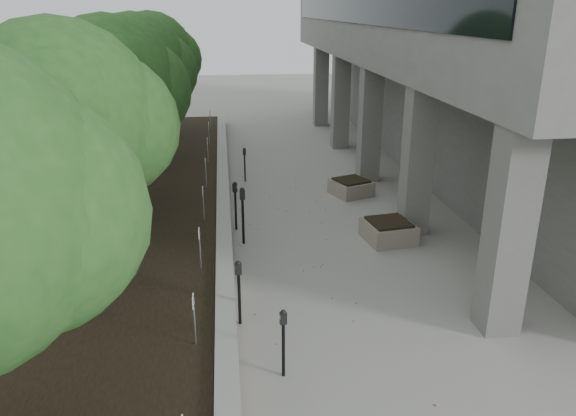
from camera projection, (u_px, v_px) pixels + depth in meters
ground at (334, 371)px, 9.54m from camera, size 90.00×90.00×0.00m
retaining_wall at (223, 196)px, 17.65m from camera, size 0.39×26.00×0.50m
planting_bed at (105, 202)px, 17.27m from camera, size 7.00×26.00×0.40m
crabapple_tree_2 at (66, 160)px, 10.75m from camera, size 4.60×4.00×5.44m
crabapple_tree_3 at (112, 114)px, 15.41m from camera, size 4.60×4.00×5.44m
crabapple_tree_4 at (137, 89)px, 20.08m from camera, size 4.60×4.00×5.44m
crabapple_tree_5 at (152, 74)px, 24.75m from camera, size 4.60×4.00×5.44m
parking_sign_2 at (194, 320)px, 9.45m from camera, size 0.04×0.22×0.96m
parking_sign_3 at (200, 249)px, 12.25m from camera, size 0.04×0.22×0.96m
parking_sign_4 at (204, 204)px, 15.05m from camera, size 0.04×0.22×0.96m
parking_sign_5 at (206, 173)px, 17.85m from camera, size 0.04×0.22×0.96m
parking_sign_6 at (208, 151)px, 20.65m from camera, size 0.04×0.22×0.96m
parking_sign_7 at (209, 133)px, 23.45m from camera, size 0.04×0.22×0.96m
parking_sign_8 at (210, 120)px, 26.25m from camera, size 0.04×0.22×0.96m
parking_meter_1 at (239, 293)px, 10.76m from camera, size 0.15×0.12×1.38m
parking_meter_2 at (283, 343)px, 9.22m from camera, size 0.14×0.12×1.28m
parking_meter_3 at (243, 216)px, 14.45m from camera, size 0.16×0.13×1.57m
parking_meter_4 at (236, 206)px, 15.40m from camera, size 0.17×0.14×1.41m
parking_meter_5 at (245, 165)px, 19.75m from camera, size 0.14×0.11×1.25m
planter_front at (388, 231)px, 14.81m from camera, size 1.39×1.39×0.57m
planter_back at (351, 187)px, 18.45m from camera, size 1.49×1.49×0.54m
berry_scatter at (292, 252)px, 14.19m from camera, size 3.30×14.10×0.02m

